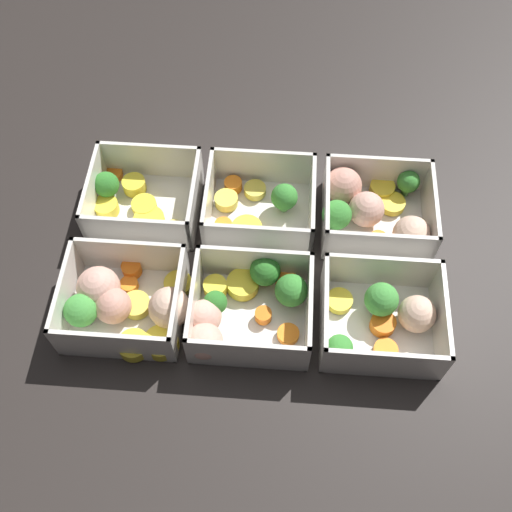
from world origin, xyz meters
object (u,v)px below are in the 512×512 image
container_near_right (384,317)px  container_far_left (139,199)px  container_near_left (125,303)px  container_far_center (260,206)px  container_near_center (244,307)px  container_far_right (372,209)px

container_near_right → container_far_left: bearing=154.5°
container_near_left → container_far_left: 0.15m
container_far_center → container_near_center: bearing=-93.1°
container_near_left → container_near_right: 0.30m
container_near_left → container_near_right: same height
container_near_center → container_near_right: (0.16, -0.00, 0.00)m
container_near_left → container_far_left: (-0.01, 0.15, -0.00)m
container_near_right → container_far_center: 0.21m
container_near_center → container_far_center: bearing=86.9°
container_far_left → container_far_right: bearing=0.5°
container_far_left → container_far_center: (0.16, 0.00, 0.00)m
container_near_center → container_far_left: bearing=135.7°
container_far_right → container_near_right: bearing=-86.3°
container_near_left → container_near_center: 0.14m
container_near_left → container_near_right: bearing=0.8°
container_near_center → container_far_right: 0.21m
container_near_left → container_near_center: bearing=2.5°
container_near_right → container_near_left: bearing=-179.2°
container_far_center → container_far_right: (0.14, 0.00, 0.00)m
container_near_right → container_far_right: same height
container_near_left → container_far_right: (0.29, 0.16, 0.00)m
container_near_center → container_far_left: size_ratio=1.00×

